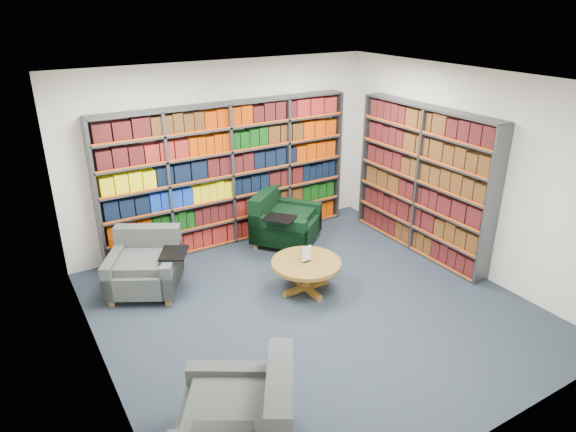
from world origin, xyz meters
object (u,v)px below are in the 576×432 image
chair_teal_left (146,266)px  chair_teal_front (247,423)px  chair_green_right (281,223)px  coffee_table (306,267)px

chair_teal_left → chair_teal_front: bearing=-91.8°
chair_green_right → coffee_table: bearing=-107.8°
chair_teal_front → coffee_table: chair_teal_front is taller
chair_teal_left → chair_teal_front: 3.17m
chair_teal_left → chair_teal_front: (-0.10, -3.17, 0.03)m
chair_teal_left → coffee_table: chair_teal_left is taller
chair_teal_front → chair_green_right: bearing=55.8°
chair_teal_front → coffee_table: size_ratio=1.41×
chair_green_right → coffee_table: chair_green_right is taller
chair_teal_left → chair_teal_front: chair_teal_front is taller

